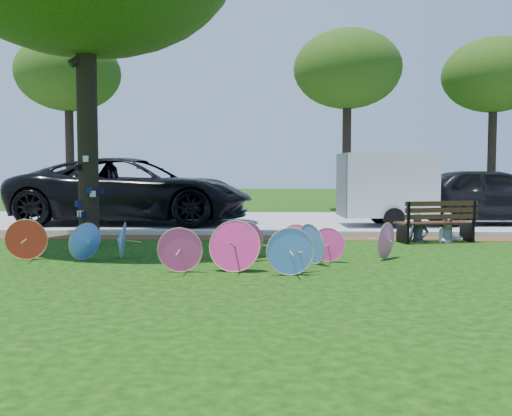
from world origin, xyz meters
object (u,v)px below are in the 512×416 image
at_px(black_van, 134,191).
at_px(person_left, 419,214).
at_px(person_right, 449,214).
at_px(parasol_pile, 228,244).
at_px(park_bench, 434,222).
at_px(dark_pickup, 489,196).
at_px(cargo_trailer, 387,185).

bearing_deg(black_van, person_left, -117.54).
bearing_deg(person_right, person_left, 176.29).
xyz_separation_m(parasol_pile, park_bench, (4.49, 3.36, 0.11)).
distance_m(parasol_pile, dark_pickup, 10.78).
distance_m(cargo_trailer, person_left, 3.84).
bearing_deg(black_van, person_right, -115.47).
bearing_deg(dark_pickup, black_van, 88.08).
bearing_deg(parasol_pile, park_bench, 36.79).
bearing_deg(cargo_trailer, black_van, 171.67).
relative_size(parasol_pile, person_right, 5.61).
xyz_separation_m(cargo_trailer, person_right, (0.73, -3.80, -0.58)).
distance_m(dark_pickup, park_bench, 5.35).
xyz_separation_m(cargo_trailer, park_bench, (0.38, -3.85, -0.76)).
xyz_separation_m(dark_pickup, person_right, (-2.52, -4.45, -0.23)).
bearing_deg(person_left, cargo_trailer, 95.25).
bearing_deg(person_right, cargo_trailer, 97.19).
relative_size(park_bench, person_right, 1.39).
distance_m(park_bench, person_right, 0.40).
bearing_deg(person_left, person_right, 4.78).
height_order(parasol_pile, dark_pickup, dark_pickup).
bearing_deg(cargo_trailer, person_right, -83.00).
height_order(parasol_pile, park_bench, park_bench).
distance_m(dark_pickup, person_left, 5.50).
distance_m(parasol_pile, person_left, 5.37).
bearing_deg(park_bench, black_van, 137.37).
relative_size(black_van, cargo_trailer, 2.78).
relative_size(parasol_pile, person_left, 5.62).
bearing_deg(parasol_pile, person_left, 39.46).
xyz_separation_m(person_left, person_right, (0.70, 0.00, 0.00)).
bearing_deg(cargo_trailer, park_bench, -88.25).
distance_m(black_van, person_left, 8.95).
bearing_deg(dark_pickup, cargo_trailer, 99.13).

